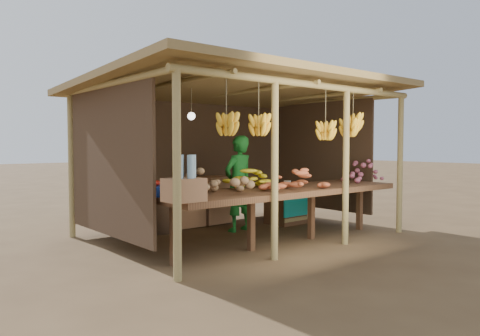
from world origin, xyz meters
TOP-DOWN VIEW (x-y plane):
  - ground at (0.00, 0.00)m, footprint 60.00×60.00m
  - stall_structure at (-0.05, -0.08)m, footprint 4.70×3.50m
  - counter at (0.00, -0.95)m, footprint 3.90×1.05m
  - potato_heap at (-1.29, -1.02)m, footprint 1.19×0.91m
  - sweet_potato_heap at (-0.02, -1.22)m, footprint 1.08×0.82m
  - onion_heap at (1.90, -0.90)m, footprint 0.99×0.80m
  - banana_pile at (-0.39, -0.63)m, footprint 0.74×0.54m
  - tomato_basin at (-1.90, -0.63)m, footprint 0.36×0.36m
  - bottle_box at (-1.90, -1.32)m, footprint 0.41×0.32m
  - vendor at (0.17, 0.24)m, footprint 0.60×0.43m
  - tarp_crate at (1.27, 0.25)m, footprint 0.68×0.59m
  - carton_stack at (0.07, 1.05)m, footprint 1.11×0.45m
  - burlap_sacks at (-1.10, 0.90)m, footprint 0.93×0.49m

SIDE VIEW (x-z plane):
  - ground at x=0.00m, z-range 0.00..0.00m
  - burlap_sacks at x=-1.10m, z-range -0.04..0.61m
  - tarp_crate at x=1.27m, z-range -0.07..0.72m
  - carton_stack at x=0.07m, z-range -0.05..0.78m
  - counter at x=0.00m, z-range 0.34..1.14m
  - vendor at x=0.17m, z-range 0.00..1.56m
  - tomato_basin at x=-1.90m, z-range 0.78..0.97m
  - banana_pile at x=-0.39m, z-range 0.80..1.15m
  - sweet_potato_heap at x=-0.02m, z-range 0.80..1.16m
  - onion_heap at x=1.90m, z-range 0.80..1.16m
  - potato_heap at x=-1.29m, z-range 0.80..1.17m
  - bottle_box at x=-1.90m, z-range 0.74..1.25m
  - stall_structure at x=-0.05m, z-range 0.70..3.13m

